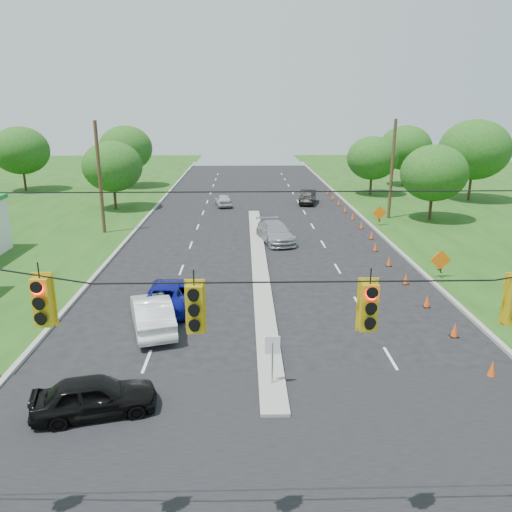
{
  "coord_description": "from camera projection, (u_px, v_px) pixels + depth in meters",
  "views": [
    {
      "loc": [
        -1.01,
        -10.29,
        9.9
      ],
      "look_at": [
        -0.41,
        13.6,
        2.8
      ],
      "focal_mm": 35.0,
      "sensor_mm": 36.0,
      "label": 1
    }
  ],
  "objects": [
    {
      "name": "curb_left",
      "position": [
        134.0,
        233.0,
        41.2
      ],
      "size": [
        0.25,
        110.0,
        0.16
      ],
      "primitive_type": "cube",
      "color": "gray",
      "rests_on": "ground"
    },
    {
      "name": "curb_right",
      "position": [
        376.0,
        231.0,
        41.69
      ],
      "size": [
        0.25,
        110.0,
        0.16
      ],
      "primitive_type": "cube",
      "color": "gray",
      "rests_on": "ground"
    },
    {
      "name": "median",
      "position": [
        259.0,
        265.0,
        32.83
      ],
      "size": [
        1.0,
        34.0,
        0.18
      ],
      "primitive_type": "cube",
      "color": "gray",
      "rests_on": "ground"
    },
    {
      "name": "median_sign",
      "position": [
        272.0,
        351.0,
        18.04
      ],
      "size": [
        0.55,
        0.06,
        2.05
      ],
      "color": "gray",
      "rests_on": "ground"
    },
    {
      "name": "signal_span",
      "position": [
        291.0,
        356.0,
        10.33
      ],
      "size": [
        25.6,
        0.32,
        9.0
      ],
      "color": "#422D1C",
      "rests_on": "ground"
    },
    {
      "name": "utility_pole_far_left",
      "position": [
        100.0,
        178.0,
        39.86
      ],
      "size": [
        0.28,
        0.28,
        9.0
      ],
      "primitive_type": "cylinder",
      "color": "#422D1C",
      "rests_on": "ground"
    },
    {
      "name": "utility_pole_far_right",
      "position": [
        392.0,
        170.0,
        45.26
      ],
      "size": [
        0.28,
        0.28,
        9.0
      ],
      "primitive_type": "cylinder",
      "color": "#422D1C",
      "rests_on": "ground"
    },
    {
      "name": "cone_1",
      "position": [
        492.0,
        369.0,
        19.04
      ],
      "size": [
        0.32,
        0.32,
        0.7
      ],
      "primitive_type": "cone",
      "color": "#E64E16",
      "rests_on": "ground"
    },
    {
      "name": "cone_2",
      "position": [
        455.0,
        330.0,
        22.39
      ],
      "size": [
        0.32,
        0.32,
        0.7
      ],
      "primitive_type": "cone",
      "color": "#E64E16",
      "rests_on": "ground"
    },
    {
      "name": "cone_3",
      "position": [
        427.0,
        301.0,
        25.74
      ],
      "size": [
        0.32,
        0.32,
        0.7
      ],
      "primitive_type": "cone",
      "color": "#E64E16",
      "rests_on": "ground"
    },
    {
      "name": "cone_4",
      "position": [
        406.0,
        279.0,
        29.1
      ],
      "size": [
        0.32,
        0.32,
        0.7
      ],
      "primitive_type": "cone",
      "color": "#E64E16",
      "rests_on": "ground"
    },
    {
      "name": "cone_5",
      "position": [
        389.0,
        261.0,
        32.45
      ],
      "size": [
        0.32,
        0.32,
        0.7
      ],
      "primitive_type": "cone",
      "color": "#E64E16",
      "rests_on": "ground"
    },
    {
      "name": "cone_6",
      "position": [
        375.0,
        247.0,
        35.81
      ],
      "size": [
        0.32,
        0.32,
        0.7
      ],
      "primitive_type": "cone",
      "color": "#E64E16",
      "rests_on": "ground"
    },
    {
      "name": "cone_7",
      "position": [
        372.0,
        235.0,
        39.17
      ],
      "size": [
        0.32,
        0.32,
        0.7
      ],
      "primitive_type": "cone",
      "color": "#E64E16",
      "rests_on": "ground"
    },
    {
      "name": "cone_8",
      "position": [
        361.0,
        225.0,
        42.53
      ],
      "size": [
        0.32,
        0.32,
        0.7
      ],
      "primitive_type": "cone",
      "color": "#E64E16",
      "rests_on": "ground"
    },
    {
      "name": "cone_9",
      "position": [
        353.0,
        216.0,
        45.88
      ],
      "size": [
        0.32,
        0.32,
        0.7
      ],
      "primitive_type": "cone",
      "color": "#E64E16",
      "rests_on": "ground"
    },
    {
      "name": "cone_10",
      "position": [
        345.0,
        209.0,
        49.24
      ],
      "size": [
        0.32,
        0.32,
        0.7
      ],
      "primitive_type": "cone",
      "color": "#E64E16",
      "rests_on": "ground"
    },
    {
      "name": "cone_11",
      "position": [
        339.0,
        202.0,
        52.59
      ],
      "size": [
        0.32,
        0.32,
        0.7
      ],
      "primitive_type": "cone",
      "color": "#E64E16",
      "rests_on": "ground"
    },
    {
      "name": "cone_12",
      "position": [
        333.0,
        197.0,
        55.94
      ],
      "size": [
        0.32,
        0.32,
        0.7
      ],
      "primitive_type": "cone",
      "color": "#E64E16",
      "rests_on": "ground"
    },
    {
      "name": "cone_13",
      "position": [
        328.0,
        192.0,
        59.3
      ],
      "size": [
        0.32,
        0.32,
        0.7
      ],
      "primitive_type": "cone",
      "color": "#E64E16",
      "rests_on": "ground"
    },
    {
      "name": "work_sign_1",
      "position": [
        441.0,
        261.0,
        29.9
      ],
      "size": [
        1.27,
        0.58,
        1.37
      ],
      "color": "black",
      "rests_on": "ground"
    },
    {
      "name": "work_sign_2",
      "position": [
        379.0,
        214.0,
        43.32
      ],
      "size": [
        1.27,
        0.58,
        1.37
      ],
      "color": "black",
      "rests_on": "ground"
    },
    {
      "name": "tree_4",
      "position": [
        21.0,
        151.0,
        60.44
      ],
      "size": [
        6.72,
        6.72,
        7.84
      ],
      "color": "black",
      "rests_on": "ground"
    },
    {
      "name": "tree_5",
      "position": [
        112.0,
        166.0,
        49.46
      ],
      "size": [
        5.88,
        5.88,
        6.86
      ],
      "color": "black",
      "rests_on": "ground"
    },
    {
      "name": "tree_6",
      "position": [
        126.0,
        148.0,
        63.6
      ],
      "size": [
        6.72,
        6.72,
        7.84
      ],
      "color": "black",
      "rests_on": "ground"
    },
    {
      "name": "tree_9",
      "position": [
        434.0,
        173.0,
        44.44
      ],
      "size": [
        5.88,
        5.88,
        6.86
      ],
      "color": "black",
      "rests_on": "ground"
    },
    {
      "name": "tree_10",
      "position": [
        474.0,
        150.0,
        53.86
      ],
      "size": [
        7.56,
        7.56,
        8.82
      ],
      "color": "black",
      "rests_on": "ground"
    },
    {
      "name": "tree_11",
      "position": [
        405.0,
        148.0,
        64.48
      ],
      "size": [
        6.72,
        6.72,
        7.84
      ],
      "color": "black",
      "rests_on": "ground"
    },
    {
      "name": "tree_12",
      "position": [
        373.0,
        158.0,
        57.8
      ],
      "size": [
        5.88,
        5.88,
        6.86
      ],
      "color": "black",
      "rests_on": "ground"
    },
    {
      "name": "black_sedan",
      "position": [
        95.0,
        396.0,
        16.6
      ],
      "size": [
        4.33,
        2.53,
        1.38
      ],
      "primitive_type": "imported",
      "rotation": [
        0.0,
        0.0,
        1.8
      ],
      "color": "black",
      "rests_on": "ground"
    },
    {
      "name": "white_sedan",
      "position": [
        152.0,
        313.0,
        23.08
      ],
      "size": [
        2.97,
        5.11,
        1.59
      ],
      "primitive_type": "imported",
      "rotation": [
        0.0,
        0.0,
        3.42
      ],
      "color": "white",
      "rests_on": "ground"
    },
    {
      "name": "blue_pickup",
      "position": [
        169.0,
        294.0,
        25.67
      ],
      "size": [
        2.65,
        5.23,
        1.42
      ],
      "primitive_type": "imported",
      "rotation": [
        0.0,
        0.0,
        3.08
      ],
      "color": "#0C1187",
      "rests_on": "ground"
    },
    {
      "name": "silver_car_far",
      "position": [
        275.0,
        232.0,
        38.23
      ],
      "size": [
        3.19,
        5.54,
        1.51
      ],
      "primitive_type": "imported",
      "rotation": [
        0.0,
        0.0,
        0.22
      ],
      "color": "#91929A",
      "rests_on": "ground"
    },
    {
      "name": "silver_car_oncoming",
      "position": [
        223.0,
        200.0,
        52.26
      ],
      "size": [
        2.12,
        3.95,
        1.28
      ],
      "primitive_type": "imported",
      "rotation": [
        0.0,
        0.0,
        3.31
      ],
      "color": "#B9B7BD",
      "rests_on": "ground"
    },
    {
      "name": "dark_car_receding",
      "position": [
        308.0,
        197.0,
        53.62
      ],
      "size": [
        2.41,
        4.71,
        1.48
      ],
      "primitive_type": "imported",
      "rotation": [
        0.0,
        0.0,
        -0.19
      ],
      "color": "black",
      "rests_on": "ground"
    }
  ]
}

